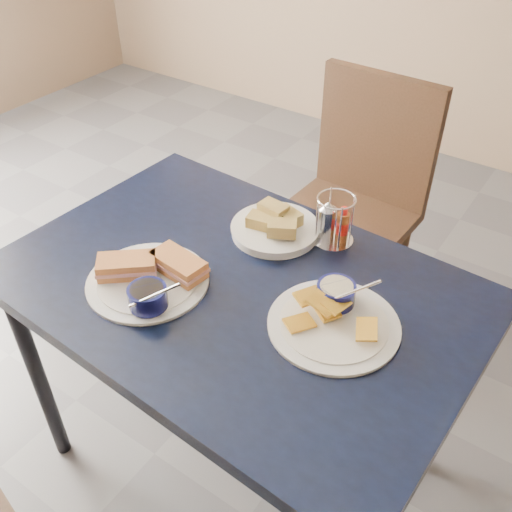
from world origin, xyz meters
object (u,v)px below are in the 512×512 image
Objects in this scene: sandwich_plate at (150,277)px; condiment_caddy at (333,222)px; dining_table at (237,304)px; bread_basket at (275,227)px; plantain_plate at (334,313)px; chair_far at (357,190)px.

condiment_caddy is at bearing 56.04° from sandwich_plate.
dining_table is 0.24m from bread_basket.
bread_basket is at bearing 98.34° from dining_table.
sandwich_plate is 2.31× the size of condiment_caddy.
bread_basket is at bearing 145.03° from plantain_plate.
chair_far is at bearing 84.69° from sandwich_plate.
plantain_plate is at bearing 18.95° from sandwich_plate.
dining_table is at bearing -84.83° from chair_far.
chair_far reaches higher than bread_basket.
sandwich_plate is (-0.09, -0.97, 0.23)m from chair_far.
condiment_caddy is at bearing -72.17° from chair_far.
sandwich_plate reaches higher than dining_table.
dining_table is at bearing -110.38° from condiment_caddy.
sandwich_plate is at bearing -111.38° from bread_basket.
plantain_plate is 0.35m from bread_basket.
condiment_caddy is (0.14, 0.06, 0.03)m from bread_basket.
dining_table is at bearing -81.66° from bread_basket.
bread_basket is at bearing -156.23° from condiment_caddy.
plantain_plate is at bearing -68.26° from chair_far.
plantain_plate is at bearing 5.19° from dining_table.
bread_basket is (-0.03, 0.22, 0.09)m from dining_table.
sandwich_plate is 0.37m from bread_basket.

